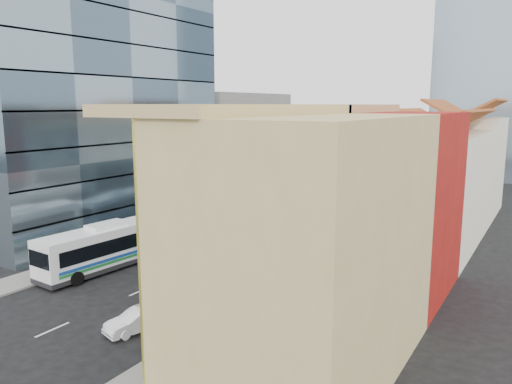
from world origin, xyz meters
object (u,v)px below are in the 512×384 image
Objects in this scene: bus_left_near at (108,246)px; bus_left_far at (208,220)px; office_tower at (88,79)px; sedan_right at (138,320)px; shophouse_tan at (311,246)px; bus_right at (249,236)px.

bus_left_near reaches higher than bus_left_far.
bus_left_near is 11.69m from bus_left_far.
office_tower is 29.97m from sedan_right.
shophouse_tan is 1.23× the size of bus_right.
office_tower is at bearing 146.67° from bus_left_near.
bus_right reaches higher than sedan_right.
bus_left_far is (-18.60, 16.82, -4.42)m from shophouse_tan.
shophouse_tan is 35.19m from office_tower.
bus_left_far is (0.90, 11.66, -0.25)m from bus_left_near.
shophouse_tan reaches higher than bus_left_near.
bus_left_near is at bearing -82.13° from bus_left_far.
office_tower is (-31.00, 14.00, 9.00)m from shophouse_tan.
bus_left_near is at bearing 165.15° from shophouse_tan.
office_tower reaches higher than sedan_right.
bus_left_far is 20.39m from sedan_right.
shophouse_tan reaches higher than sedan_right.
bus_left_near is (-19.50, 5.17, -4.17)m from shophouse_tan.
shophouse_tan is 17.98m from bus_right.
sedan_right is at bearing -52.05° from bus_left_far.
bus_left_near is at bearing -37.52° from office_tower.
bus_right is at bearing -2.74° from office_tower.
bus_left_far is at bearing 132.69° from sedan_right.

